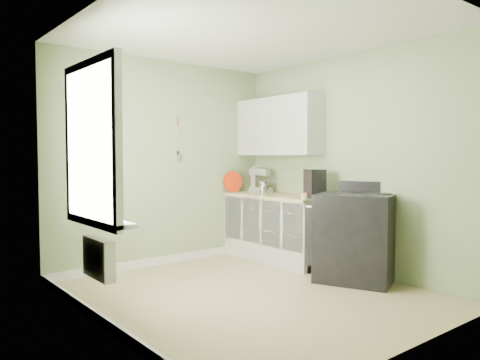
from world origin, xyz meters
TOP-DOWN VIEW (x-y plane):
  - floor at (0.00, 0.00)m, footprint 3.20×3.60m
  - ceiling at (0.00, 0.00)m, footprint 3.20×3.60m
  - wall_back at (0.00, 1.81)m, footprint 3.20×0.02m
  - wall_left at (-1.61, 0.00)m, footprint 0.02×3.60m
  - wall_right at (1.61, 0.00)m, footprint 0.02×3.60m
  - base_cabinets at (1.30, 1.00)m, footprint 0.60×1.60m
  - countertop at (1.29, 1.00)m, footprint 0.64×1.60m
  - upper_cabinets at (1.43, 1.10)m, footprint 0.35×1.40m
  - window at (-1.58, 0.30)m, footprint 0.06×1.14m
  - window_sill at (-1.51, 0.30)m, footprint 0.18×1.14m
  - radiator at (-1.54, 0.25)m, footprint 0.12×0.50m
  - wall_utensils at (0.20, 1.78)m, footprint 0.02×0.14m
  - stove at (1.28, -0.35)m, footprint 1.03×1.04m
  - stand_mixer at (1.35, 1.42)m, footprint 0.26×0.35m
  - kettle at (1.05, 1.00)m, footprint 0.17×0.10m
  - coffee_maker at (1.29, 0.30)m, footprint 0.27×0.29m
  - red_tray at (1.10, 1.72)m, footprint 0.31×0.11m
  - jar at (1.10, 0.30)m, footprint 0.08×0.08m
  - plant_a at (-1.50, 0.10)m, footprint 0.19×0.20m
  - plant_b at (-1.50, 0.37)m, footprint 0.19×0.21m
  - plant_c at (-1.50, 0.55)m, footprint 0.21×0.21m

SIDE VIEW (x-z plane):
  - floor at x=0.00m, z-range -0.02..0.00m
  - base_cabinets at x=1.30m, z-range 0.00..0.87m
  - stove at x=1.28m, z-range -0.06..1.08m
  - radiator at x=-1.54m, z-range 0.38..0.73m
  - window_sill at x=-1.51m, z-range 0.86..0.90m
  - countertop at x=1.29m, z-range 0.87..0.91m
  - jar at x=1.10m, z-range 0.91..1.00m
  - kettle at x=1.05m, z-range 0.91..1.08m
  - plant_b at x=-1.50m, z-range 0.90..1.20m
  - plant_c at x=-1.50m, z-range 0.90..1.20m
  - plant_a at x=-1.50m, z-range 0.90..1.21m
  - red_tray at x=1.10m, z-range 0.91..1.22m
  - stand_mixer at x=1.35m, z-range 0.88..1.27m
  - coffee_maker at x=1.29m, z-range 0.90..1.26m
  - wall_back at x=0.00m, z-range 0.00..2.70m
  - wall_left at x=-1.61m, z-range 0.00..2.70m
  - wall_right at x=1.61m, z-range 0.00..2.70m
  - window at x=-1.58m, z-range 0.83..2.27m
  - wall_utensils at x=0.20m, z-range 1.27..1.85m
  - upper_cabinets at x=1.43m, z-range 1.45..2.25m
  - ceiling at x=0.00m, z-range 2.70..2.72m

